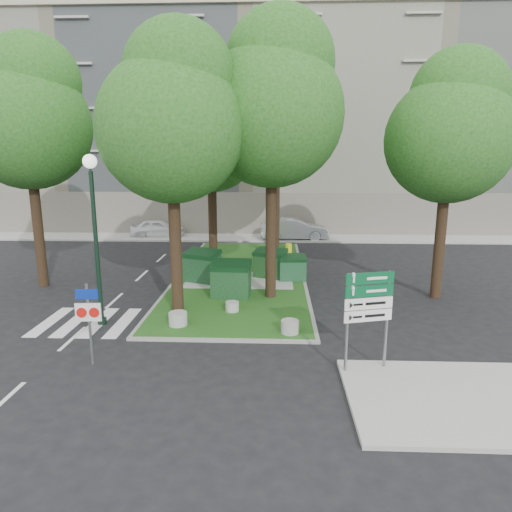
# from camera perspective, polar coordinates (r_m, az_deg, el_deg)

# --- Properties ---
(ground) EXTENTS (120.00, 120.00, 0.00)m
(ground) POSITION_cam_1_polar(r_m,az_deg,el_deg) (15.23, -6.04, -10.48)
(ground) COLOR black
(ground) RESTS_ON ground
(median_island) EXTENTS (6.00, 16.00, 0.12)m
(median_island) POSITION_cam_1_polar(r_m,az_deg,el_deg) (22.70, -1.88, -2.46)
(median_island) COLOR #1E4F16
(median_island) RESTS_ON ground
(median_kerb) EXTENTS (6.30, 16.30, 0.10)m
(median_kerb) POSITION_cam_1_polar(r_m,az_deg,el_deg) (22.70, -1.88, -2.48)
(median_kerb) COLOR gray
(median_kerb) RESTS_ON ground
(sidewalk_corner) EXTENTS (5.00, 4.00, 0.12)m
(sidewalk_corner) POSITION_cam_1_polar(r_m,az_deg,el_deg) (12.68, 23.06, -16.19)
(sidewalk_corner) COLOR #999993
(sidewalk_corner) RESTS_ON ground
(building_sidewalk) EXTENTS (42.00, 3.00, 0.12)m
(building_sidewalk) POSITION_cam_1_polar(r_m,az_deg,el_deg) (32.96, -1.40, 2.30)
(building_sidewalk) COLOR #999993
(building_sidewalk) RESTS_ON ground
(zebra_crossing) EXTENTS (5.00, 3.00, 0.01)m
(zebra_crossing) POSITION_cam_1_polar(r_m,az_deg,el_deg) (17.49, -17.67, -7.90)
(zebra_crossing) COLOR silver
(zebra_crossing) RESTS_ON ground
(apartment_building) EXTENTS (41.00, 12.00, 16.00)m
(apartment_building) POSITION_cam_1_polar(r_m,az_deg,el_deg) (39.97, -0.73, 15.54)
(apartment_building) COLOR tan
(apartment_building) RESTS_ON ground
(tree_median_near_left) EXTENTS (5.20, 5.20, 10.53)m
(tree_median_near_left) POSITION_cam_1_polar(r_m,az_deg,el_deg) (16.85, -10.30, 17.04)
(tree_median_near_left) COLOR black
(tree_median_near_left) RESTS_ON ground
(tree_median_near_right) EXTENTS (5.60, 5.60, 11.46)m
(tree_median_near_right) POSITION_cam_1_polar(r_m,az_deg,el_deg) (18.53, 2.29, 18.89)
(tree_median_near_right) COLOR black
(tree_median_near_right) RESTS_ON ground
(tree_median_mid) EXTENTS (4.80, 4.80, 9.99)m
(tree_median_mid) POSITION_cam_1_polar(r_m,az_deg,el_deg) (23.14, -5.41, 15.09)
(tree_median_mid) COLOR black
(tree_median_mid) RESTS_ON ground
(tree_median_far) EXTENTS (5.80, 5.80, 11.93)m
(tree_median_far) POSITION_cam_1_polar(r_m,az_deg,el_deg) (26.02, 2.81, 17.80)
(tree_median_far) COLOR black
(tree_median_far) RESTS_ON ground
(tree_street_left) EXTENTS (5.40, 5.40, 11.00)m
(tree_street_left) POSITION_cam_1_polar(r_m,az_deg,el_deg) (22.61, -26.54, 15.63)
(tree_street_left) COLOR black
(tree_street_left) RESTS_ON ground
(tree_street_right) EXTENTS (5.00, 5.00, 10.06)m
(tree_street_right) POSITION_cam_1_polar(r_m,az_deg,el_deg) (20.17, 23.28, 14.54)
(tree_street_right) COLOR black
(tree_street_right) RESTS_ON ground
(dumpster_a) EXTENTS (1.91, 1.64, 1.49)m
(dumpster_a) POSITION_cam_1_polar(r_m,az_deg,el_deg) (21.50, -6.80, -1.26)
(dumpster_a) COLOR #0E3317
(dumpster_a) RESTS_ON median_island
(dumpster_b) EXTENTS (1.70, 1.24, 1.52)m
(dumpster_b) POSITION_cam_1_polar(r_m,az_deg,el_deg) (19.11, -3.13, -2.92)
(dumpster_b) COLOR #0F3616
(dumpster_b) RESTS_ON median_island
(dumpster_c) EXTENTS (1.75, 1.50, 1.38)m
(dumpster_c) POSITION_cam_1_polar(r_m,az_deg,el_deg) (22.12, 1.79, -0.93)
(dumpster_c) COLOR #103611
(dumpster_c) RESTS_ON median_island
(dumpster_d) EXTENTS (1.36, 1.00, 1.20)m
(dumpster_d) POSITION_cam_1_polar(r_m,az_deg,el_deg) (21.70, 4.55, -1.46)
(dumpster_d) COLOR #144123
(dumpster_d) RESTS_ON median_island
(bollard_left) EXTENTS (0.64, 0.64, 0.46)m
(bollard_left) POSITION_cam_1_polar(r_m,az_deg,el_deg) (16.28, -9.73, -7.73)
(bollard_left) COLOR #9A9A95
(bollard_left) RESTS_ON median_island
(bollard_right) EXTENTS (0.60, 0.60, 0.43)m
(bollard_right) POSITION_cam_1_polar(r_m,az_deg,el_deg) (15.43, 4.26, -8.80)
(bollard_right) COLOR gray
(bollard_right) RESTS_ON median_island
(bollard_mid) EXTENTS (0.51, 0.51, 0.36)m
(bollard_mid) POSITION_cam_1_polar(r_m,az_deg,el_deg) (17.46, -3.00, -6.31)
(bollard_mid) COLOR #9E9D98
(bollard_mid) RESTS_ON median_island
(litter_bin) EXTENTS (0.37, 0.37, 0.65)m
(litter_bin) POSITION_cam_1_polar(r_m,az_deg,el_deg) (27.17, 4.10, 0.87)
(litter_bin) COLOR yellow
(litter_bin) RESTS_ON median_island
(street_lamp) EXTENTS (0.48, 0.48, 5.96)m
(street_lamp) POSITION_cam_1_polar(r_m,az_deg,el_deg) (16.58, -19.56, 4.23)
(street_lamp) COLOR black
(street_lamp) RESTS_ON ground
(traffic_sign_pole) EXTENTS (0.73, 0.09, 2.42)m
(traffic_sign_pole) POSITION_cam_1_polar(r_m,az_deg,el_deg) (13.84, -20.19, -6.75)
(traffic_sign_pole) COLOR slate
(traffic_sign_pole) RESTS_ON ground
(directional_sign) EXTENTS (1.35, 0.40, 2.77)m
(directional_sign) POSITION_cam_1_polar(r_m,az_deg,el_deg) (12.77, 13.83, -6.02)
(directional_sign) COLOR slate
(directional_sign) RESTS_ON sidewalk_corner
(car_white) EXTENTS (4.05, 1.98, 1.33)m
(car_white) POSITION_cam_1_polar(r_m,az_deg,el_deg) (34.15, -12.18, 3.41)
(car_white) COLOR white
(car_white) RESTS_ON ground
(car_silver) EXTENTS (4.86, 2.00, 1.56)m
(car_silver) POSITION_cam_1_polar(r_m,az_deg,el_deg) (32.33, 4.80, 3.35)
(car_silver) COLOR #A4A8AC
(car_silver) RESTS_ON ground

